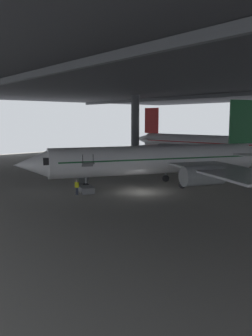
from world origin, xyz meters
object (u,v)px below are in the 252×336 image
object	(u,v)px
crew_worker_by_stairs	(77,186)
airplane_distant	(196,143)
boarding_stairs	(85,185)
airplane_main	(160,160)

from	to	relation	value
crew_worker_by_stairs	airplane_distant	size ratio (longest dim) A/B	0.05
boarding_stairs	crew_worker_by_stairs	bearing A→B (deg)	-60.73
airplane_main	airplane_distant	world-z (taller)	airplane_distant
airplane_distant	airplane_main	bearing A→B (deg)	-59.01
airplane_main	boarding_stairs	bearing A→B (deg)	-108.09
crew_worker_by_stairs	airplane_main	bearing A→B (deg)	79.68
airplane_main	crew_worker_by_stairs	distance (m)	11.59
boarding_stairs	crew_worker_by_stairs	size ratio (longest dim) A/B	2.67
boarding_stairs	airplane_distant	world-z (taller)	airplane_distant
crew_worker_by_stairs	boarding_stairs	bearing A→B (deg)	119.27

